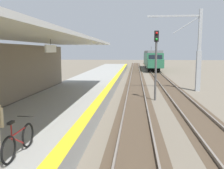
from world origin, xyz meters
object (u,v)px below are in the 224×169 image
at_px(approaching_train, 152,59).
at_px(catenary_pylon_far_side, 196,52).
at_px(rail_signal_post, 156,58).
at_px(bicycle_beside_commuter, 19,141).

height_order(approaching_train, catenary_pylon_far_side, catenary_pylon_far_side).
distance_m(rail_signal_post, catenary_pylon_far_side, 6.29).
xyz_separation_m(approaching_train, catenary_pylon_far_side, (2.05, -29.01, 1.43)).
height_order(bicycle_beside_commuter, rail_signal_post, rail_signal_post).
bearing_deg(approaching_train, bicycle_beside_commuter, -98.08).
bearing_deg(approaching_train, catenary_pylon_far_side, -85.97).
relative_size(approaching_train, catenary_pylon_far_side, 2.61).
bearing_deg(rail_signal_post, bicycle_beside_commuter, -110.31).
distance_m(bicycle_beside_commuter, catenary_pylon_far_side, 19.48).
relative_size(rail_signal_post, catenary_pylon_far_side, 0.69).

